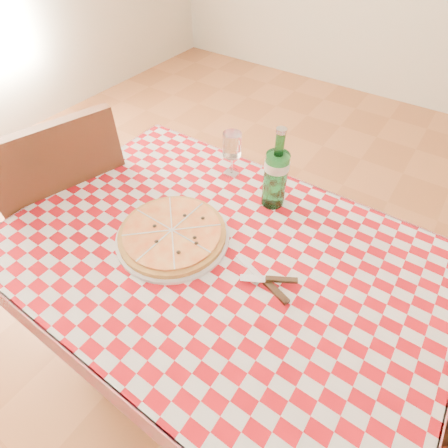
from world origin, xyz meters
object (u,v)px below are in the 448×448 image
object	(u,v)px
chair_far	(71,207)
water_bottle	(276,169)
dining_table	(218,272)
pizza_plate	(172,233)
wine_glass	(232,154)

from	to	relation	value
chair_far	water_bottle	distance (m)	0.89
chair_far	water_bottle	size ratio (longest dim) A/B	3.51
dining_table	chair_far	size ratio (longest dim) A/B	1.21
pizza_plate	water_bottle	xyz separation A→B (m)	(0.17, 0.32, 0.12)
chair_far	pizza_plate	bearing A→B (deg)	-164.81
dining_table	wine_glass	distance (m)	0.43
water_bottle	wine_glass	size ratio (longest dim) A/B	1.68
dining_table	wine_glass	world-z (taller)	wine_glass
pizza_plate	wine_glass	world-z (taller)	wine_glass
dining_table	water_bottle	distance (m)	0.38
chair_far	water_bottle	xyz separation A→B (m)	(0.76, 0.31, 0.33)
chair_far	dining_table	bearing A→B (deg)	-162.23
wine_glass	dining_table	bearing A→B (deg)	-62.23
water_bottle	wine_glass	distance (m)	0.22
dining_table	water_bottle	world-z (taller)	water_bottle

